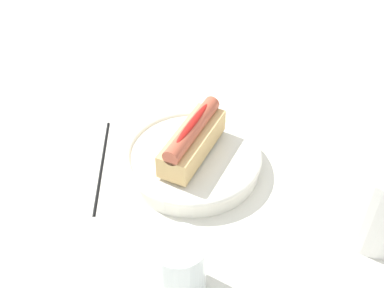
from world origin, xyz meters
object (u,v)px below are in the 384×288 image
Objects in this scene: hotdog_front at (192,140)px; water_glass at (180,268)px; chopstick_near at (102,164)px; paper_towel_roll at (384,198)px; serving_bowl at (192,160)px.

hotdog_front is 1.75× the size of water_glass.
hotdog_front is 0.16m from chopstick_near.
hotdog_front is at bearing -104.56° from paper_towel_roll.
hotdog_front is 1.18× the size of paper_towel_roll.
chopstick_near is (0.02, -0.15, -0.06)m from hotdog_front.
hotdog_front is at bearing 0.00° from serving_bowl.
serving_bowl is 1.68× the size of paper_towel_roll.
water_glass is 0.27m from chopstick_near.
paper_towel_roll reaches higher than chopstick_near.
paper_towel_roll reaches higher than hotdog_front.
water_glass is 0.67× the size of paper_towel_roll.
serving_bowl is 1.43× the size of hotdog_front.
hotdog_front is 0.72× the size of chopstick_near.
chopstick_near is at bearing -138.82° from water_glass.
paper_towel_roll is (-0.15, 0.26, 0.02)m from water_glass.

